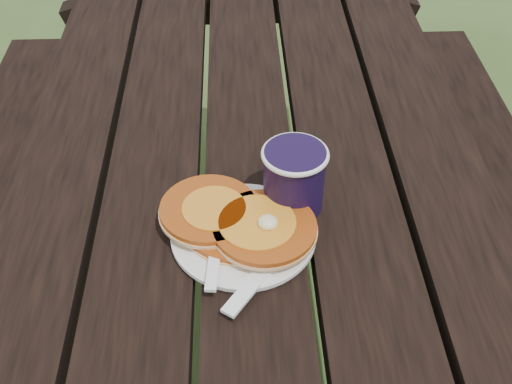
{
  "coord_description": "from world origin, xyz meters",
  "views": [
    {
      "loc": [
        -0.02,
        -0.84,
        1.4
      ],
      "look_at": [
        0.01,
        -0.18,
        0.8
      ],
      "focal_mm": 45.0,
      "sensor_mm": 36.0,
      "label": 1
    }
  ],
  "objects_px": {
    "pancake_stack": "(238,221)",
    "coffee_cup": "(294,176)",
    "picnic_table": "(250,287)",
    "plate": "(243,235)"
  },
  "relations": [
    {
      "from": "pancake_stack",
      "to": "coffee_cup",
      "type": "xyz_separation_m",
      "value": [
        0.08,
        0.06,
        0.03
      ]
    },
    {
      "from": "picnic_table",
      "to": "pancake_stack",
      "type": "xyz_separation_m",
      "value": [
        -0.02,
        -0.21,
        0.41
      ]
    },
    {
      "from": "plate",
      "to": "coffee_cup",
      "type": "xyz_separation_m",
      "value": [
        0.07,
        0.06,
        0.05
      ]
    },
    {
      "from": "plate",
      "to": "pancake_stack",
      "type": "bearing_deg",
      "value": 128.99
    },
    {
      "from": "plate",
      "to": "coffee_cup",
      "type": "bearing_deg",
      "value": 40.81
    },
    {
      "from": "pancake_stack",
      "to": "plate",
      "type": "bearing_deg",
      "value": -51.01
    },
    {
      "from": "picnic_table",
      "to": "coffee_cup",
      "type": "height_order",
      "value": "coffee_cup"
    },
    {
      "from": "picnic_table",
      "to": "pancake_stack",
      "type": "height_order",
      "value": "pancake_stack"
    },
    {
      "from": "plate",
      "to": "pancake_stack",
      "type": "xyz_separation_m",
      "value": [
        -0.01,
        0.01,
        0.02
      ]
    },
    {
      "from": "coffee_cup",
      "to": "pancake_stack",
      "type": "bearing_deg",
      "value": -145.81
    }
  ]
}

